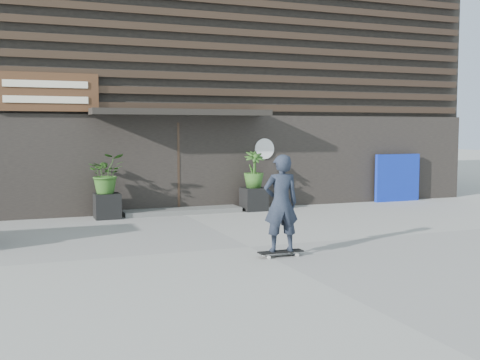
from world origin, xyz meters
name	(u,v)px	position (x,y,z in m)	size (l,w,h in m)	color
ground	(250,247)	(0.00, 0.00, 0.00)	(80.00, 80.00, 0.00)	gray
entrance_step	(182,211)	(0.00, 4.60, 0.06)	(3.00, 0.80, 0.12)	#52524F
planter_pot_left	(107,206)	(-1.90, 4.40, 0.30)	(0.60, 0.60, 0.60)	black
bamboo_left	(107,173)	(-1.90, 4.40, 1.08)	(0.86, 0.75, 0.96)	#2D591E
planter_pot_right	(254,199)	(1.90, 4.40, 0.30)	(0.60, 0.60, 0.60)	black
bamboo_right	(254,169)	(1.90, 4.40, 1.08)	(0.54, 0.54, 0.96)	#2D591E
blue_tarp	(397,178)	(6.61, 4.70, 0.70)	(1.49, 0.12, 1.39)	#0B219B
building	(138,73)	(0.00, 9.96, 3.99)	(18.00, 11.00, 8.00)	black
skateboarder	(281,204)	(0.18, -0.94, 0.90)	(0.78, 0.46, 1.72)	black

